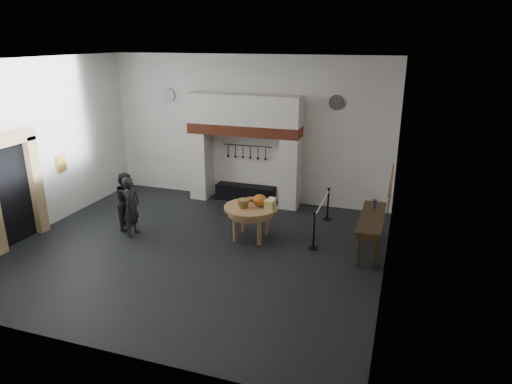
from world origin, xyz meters
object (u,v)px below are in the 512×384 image
(work_table, at_px, (251,208))
(visitor_near, at_px, (132,207))
(visitor_far, at_px, (127,200))
(side_table, at_px, (372,217))
(barrier_post_far, at_px, (328,205))
(barrier_post_near, at_px, (314,232))
(iron_range, at_px, (246,193))

(work_table, distance_m, visitor_near, 3.11)
(visitor_far, xyz_separation_m, side_table, (6.41, 0.60, 0.09))
(barrier_post_far, bearing_deg, side_table, -51.49)
(barrier_post_near, bearing_deg, visitor_far, -176.88)
(barrier_post_near, bearing_deg, iron_range, 134.92)
(visitor_near, distance_m, barrier_post_near, 4.73)
(work_table, height_order, barrier_post_near, barrier_post_near)
(barrier_post_near, xyz_separation_m, barrier_post_far, (0.00, 2.00, 0.00))
(iron_range, bearing_deg, side_table, -30.86)
(work_table, height_order, visitor_far, visitor_far)
(work_table, relative_size, barrier_post_far, 1.54)
(iron_range, xyz_separation_m, side_table, (4.10, -2.45, 0.62))
(barrier_post_near, bearing_deg, barrier_post_far, 90.00)
(work_table, xyz_separation_m, visitor_near, (-3.01, -0.78, -0.05))
(work_table, xyz_separation_m, visitor_far, (-3.41, -0.38, -0.06))
(iron_range, distance_m, barrier_post_near, 3.93)
(work_table, relative_size, barrier_post_near, 1.54)
(work_table, distance_m, barrier_post_far, 2.55)
(iron_range, height_order, barrier_post_near, barrier_post_near)
(visitor_near, xyz_separation_m, barrier_post_far, (4.67, 2.68, -0.34))
(iron_range, bearing_deg, work_table, -67.51)
(iron_range, distance_m, work_table, 2.95)
(side_table, bearing_deg, work_table, -175.83)
(visitor_near, bearing_deg, barrier_post_far, -65.60)
(work_table, distance_m, side_table, 3.00)
(visitor_far, relative_size, side_table, 0.71)
(iron_range, bearing_deg, barrier_post_far, -15.67)
(visitor_far, height_order, side_table, visitor_far)
(visitor_far, relative_size, barrier_post_near, 1.73)
(barrier_post_near, height_order, barrier_post_far, same)
(visitor_far, bearing_deg, barrier_post_near, -106.51)
(iron_range, xyz_separation_m, visitor_far, (-2.31, -3.05, 0.53))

